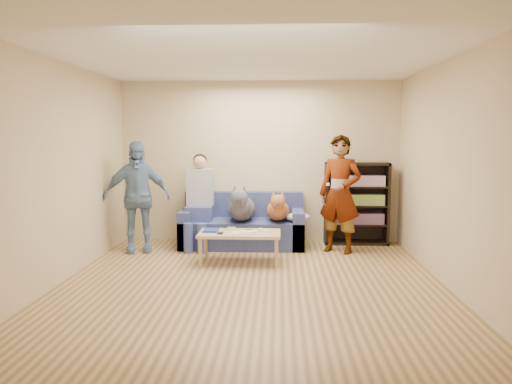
{
  "coord_description": "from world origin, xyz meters",
  "views": [
    {
      "loc": [
        0.31,
        -5.61,
        1.71
      ],
      "look_at": [
        0.0,
        1.2,
        0.95
      ],
      "focal_mm": 35.0,
      "sensor_mm": 36.0,
      "label": 1
    }
  ],
  "objects_px": {
    "notebook_blue": "(211,230)",
    "person_seated": "(199,198)",
    "bookshelf": "(356,202)",
    "dog_gray": "(241,207)",
    "dog_tan": "(278,209)",
    "coffee_table": "(240,235)",
    "person_standing_left": "(137,197)",
    "camera_silver": "(232,229)",
    "sofa": "(243,228)",
    "person_standing_right": "(340,194)"
  },
  "relations": [
    {
      "from": "person_standing_right",
      "to": "person_standing_left",
      "type": "height_order",
      "value": "person_standing_right"
    },
    {
      "from": "dog_gray",
      "to": "person_standing_right",
      "type": "bearing_deg",
      "value": -6.49
    },
    {
      "from": "sofa",
      "to": "person_seated",
      "type": "bearing_deg",
      "value": -169.19
    },
    {
      "from": "notebook_blue",
      "to": "person_seated",
      "type": "xyz_separation_m",
      "value": [
        -0.3,
        0.89,
        0.34
      ]
    },
    {
      "from": "dog_tan",
      "to": "bookshelf",
      "type": "relative_size",
      "value": 0.87
    },
    {
      "from": "person_standing_left",
      "to": "bookshelf",
      "type": "xyz_separation_m",
      "value": [
        3.34,
        0.71,
        -0.14
      ]
    },
    {
      "from": "notebook_blue",
      "to": "dog_tan",
      "type": "height_order",
      "value": "dog_tan"
    },
    {
      "from": "dog_gray",
      "to": "coffee_table",
      "type": "relative_size",
      "value": 1.14
    },
    {
      "from": "sofa",
      "to": "dog_tan",
      "type": "relative_size",
      "value": 1.67
    },
    {
      "from": "coffee_table",
      "to": "camera_silver",
      "type": "bearing_deg",
      "value": 135.0
    },
    {
      "from": "person_standing_right",
      "to": "sofa",
      "type": "height_order",
      "value": "person_standing_right"
    },
    {
      "from": "camera_silver",
      "to": "dog_gray",
      "type": "bearing_deg",
      "value": 83.82
    },
    {
      "from": "person_standing_right",
      "to": "person_seated",
      "type": "relative_size",
      "value": 1.18
    },
    {
      "from": "person_standing_right",
      "to": "person_seated",
      "type": "height_order",
      "value": "person_standing_right"
    },
    {
      "from": "notebook_blue",
      "to": "camera_silver",
      "type": "bearing_deg",
      "value": 14.04
    },
    {
      "from": "sofa",
      "to": "dog_gray",
      "type": "distance_m",
      "value": 0.42
    },
    {
      "from": "notebook_blue",
      "to": "coffee_table",
      "type": "relative_size",
      "value": 0.24
    },
    {
      "from": "person_standing_right",
      "to": "person_standing_left",
      "type": "relative_size",
      "value": 1.06
    },
    {
      "from": "camera_silver",
      "to": "dog_gray",
      "type": "relative_size",
      "value": 0.09
    },
    {
      "from": "person_standing_left",
      "to": "coffee_table",
      "type": "distance_m",
      "value": 1.74
    },
    {
      "from": "notebook_blue",
      "to": "sofa",
      "type": "distance_m",
      "value": 1.09
    },
    {
      "from": "dog_gray",
      "to": "dog_tan",
      "type": "relative_size",
      "value": 1.1
    },
    {
      "from": "notebook_blue",
      "to": "person_seated",
      "type": "distance_m",
      "value": 1.0
    },
    {
      "from": "camera_silver",
      "to": "coffee_table",
      "type": "height_order",
      "value": "camera_silver"
    },
    {
      "from": "notebook_blue",
      "to": "sofa",
      "type": "bearing_deg",
      "value": 70.29
    },
    {
      "from": "person_seated",
      "to": "coffee_table",
      "type": "bearing_deg",
      "value": -53.34
    },
    {
      "from": "sofa",
      "to": "camera_silver",
      "type": "bearing_deg",
      "value": -95.08
    },
    {
      "from": "camera_silver",
      "to": "sofa",
      "type": "height_order",
      "value": "sofa"
    },
    {
      "from": "person_standing_left",
      "to": "camera_silver",
      "type": "relative_size",
      "value": 14.94
    },
    {
      "from": "camera_silver",
      "to": "person_seated",
      "type": "distance_m",
      "value": 1.06
    },
    {
      "from": "camera_silver",
      "to": "dog_gray",
      "type": "height_order",
      "value": "dog_gray"
    },
    {
      "from": "dog_gray",
      "to": "coffee_table",
      "type": "bearing_deg",
      "value": -87.27
    },
    {
      "from": "person_standing_right",
      "to": "dog_gray",
      "type": "xyz_separation_m",
      "value": [
        -1.47,
        0.17,
        -0.23
      ]
    },
    {
      "from": "person_standing_left",
      "to": "dog_gray",
      "type": "bearing_deg",
      "value": -5.68
    },
    {
      "from": "person_standing_left",
      "to": "person_seated",
      "type": "distance_m",
      "value": 0.94
    },
    {
      "from": "coffee_table",
      "to": "bookshelf",
      "type": "bearing_deg",
      "value": 36.38
    },
    {
      "from": "camera_silver",
      "to": "dog_tan",
      "type": "bearing_deg",
      "value": 50.93
    },
    {
      "from": "bookshelf",
      "to": "person_standing_left",
      "type": "bearing_deg",
      "value": -167.97
    },
    {
      "from": "person_standing_right",
      "to": "dog_gray",
      "type": "distance_m",
      "value": 1.49
    },
    {
      "from": "dog_gray",
      "to": "bookshelf",
      "type": "distance_m",
      "value": 1.86
    },
    {
      "from": "person_standing_right",
      "to": "dog_tan",
      "type": "height_order",
      "value": "person_standing_right"
    },
    {
      "from": "person_seated",
      "to": "dog_tan",
      "type": "xyz_separation_m",
      "value": [
        1.21,
        -0.04,
        -0.17
      ]
    },
    {
      "from": "person_standing_right",
      "to": "dog_tan",
      "type": "xyz_separation_m",
      "value": [
        -0.91,
        0.22,
        -0.26
      ]
    },
    {
      "from": "camera_silver",
      "to": "sofa",
      "type": "xyz_separation_m",
      "value": [
        0.08,
        0.95,
        -0.16
      ]
    },
    {
      "from": "person_standing_left",
      "to": "sofa",
      "type": "xyz_separation_m",
      "value": [
        1.54,
        0.48,
        -0.54
      ]
    },
    {
      "from": "notebook_blue",
      "to": "bookshelf",
      "type": "xyz_separation_m",
      "value": [
        2.16,
        1.25,
        0.25
      ]
    },
    {
      "from": "sofa",
      "to": "bookshelf",
      "type": "relative_size",
      "value": 1.46
    },
    {
      "from": "person_seated",
      "to": "bookshelf",
      "type": "height_order",
      "value": "person_seated"
    },
    {
      "from": "dog_gray",
      "to": "bookshelf",
      "type": "bearing_deg",
      "value": 13.92
    },
    {
      "from": "person_standing_left",
      "to": "dog_gray",
      "type": "height_order",
      "value": "person_standing_left"
    }
  ]
}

